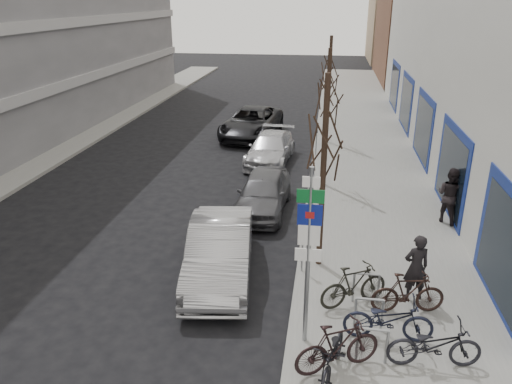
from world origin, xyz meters
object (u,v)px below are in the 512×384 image
(parked_car_mid, at_px, (263,193))
(bike_mid_inner, at_px, (354,285))
(bike_far_curb, at_px, (435,341))
(tree_mid, at_px, (329,86))
(tree_near, at_px, (325,128))
(meter_mid, at_px, (311,178))
(pedestrian_near, at_px, (416,267))
(parked_car_front, at_px, (220,251))
(meter_front, at_px, (303,246))
(bike_mid_curb, at_px, (389,316))
(bike_near_left, at_px, (334,353))
(bike_rack, at_px, (369,310))
(pedestrian_far, at_px, (450,195))
(bike_near_right, at_px, (338,346))
(highway_sign_pole, at_px, (308,248))
(bike_far_inner, at_px, (408,292))
(parked_car_back, at_px, (270,148))
(meter_back, at_px, (316,140))
(tree_far, at_px, (330,65))
(lane_car, at_px, (251,123))

(parked_car_mid, bearing_deg, bike_mid_inner, -60.57)
(bike_far_curb, bearing_deg, tree_mid, 6.58)
(tree_near, distance_m, meter_mid, 5.95)
(parked_car_mid, distance_m, pedestrian_near, 6.91)
(bike_mid_inner, xyz_separation_m, parked_car_front, (-3.57, 1.08, 0.08))
(meter_front, bearing_deg, bike_mid_curb, -52.71)
(bike_near_left, xyz_separation_m, bike_mid_curb, (1.18, 1.32, 0.06))
(bike_rack, xyz_separation_m, tree_mid, (-1.20, 9.40, 3.44))
(meter_mid, relative_size, bike_near_left, 0.73)
(bike_mid_inner, relative_size, pedestrian_far, 0.95)
(meter_front, distance_m, bike_mid_inner, 1.99)
(bike_near_right, bearing_deg, bike_near_left, 127.44)
(highway_sign_pole, bearing_deg, tree_near, 86.74)
(bike_near_left, xyz_separation_m, bike_near_right, (0.08, 0.17, 0.04))
(tree_mid, relative_size, pedestrian_near, 3.15)
(bike_far_curb, distance_m, bike_far_inner, 1.87)
(bike_far_inner, bearing_deg, tree_mid, 4.54)
(bike_near_left, distance_m, parked_car_back, 14.37)
(bike_rack, relative_size, bike_near_right, 1.19)
(bike_near_left, bearing_deg, highway_sign_pole, 134.55)
(bike_near_right, xyz_separation_m, bike_far_curb, (1.95, 0.41, 0.01))
(meter_front, xyz_separation_m, parked_car_back, (-2.09, 10.05, -0.25))
(parked_car_mid, bearing_deg, bike_rack, -61.86)
(tree_mid, xyz_separation_m, parked_car_mid, (-2.11, -2.69, -3.39))
(parked_car_back, relative_size, pedestrian_near, 2.62)
(meter_back, distance_m, bike_mid_inner, 12.52)
(bike_rack, height_order, tree_near, tree_near)
(bike_rack, xyz_separation_m, pedestrian_near, (1.20, 1.48, 0.37))
(meter_front, height_order, pedestrian_near, pedestrian_near)
(bike_far_inner, relative_size, pedestrian_far, 0.92)
(highway_sign_pole, distance_m, bike_near_right, 2.04)
(parked_car_front, xyz_separation_m, parked_car_back, (0.14, 10.42, -0.12))
(highway_sign_pole, bearing_deg, meter_back, 91.02)
(parked_car_back, bearing_deg, tree_mid, -46.13)
(tree_far, distance_m, bike_near_left, 17.84)
(highway_sign_pole, xyz_separation_m, bike_near_right, (0.69, -0.83, -1.73))
(bike_near_right, distance_m, bike_far_inner, 2.81)
(tree_near, bearing_deg, parked_car_front, -162.01)
(parked_car_back, bearing_deg, meter_front, -74.20)
(bike_near_left, relative_size, parked_car_mid, 0.42)
(meter_front, bearing_deg, tree_mid, 86.32)
(parked_car_front, distance_m, pedestrian_near, 5.12)
(meter_mid, distance_m, bike_mid_curb, 8.44)
(bike_mid_curb, distance_m, bike_mid_inner, 1.43)
(bike_near_left, bearing_deg, tree_mid, 105.14)
(bike_far_curb, bearing_deg, tree_far, 1.61)
(lane_car, relative_size, pedestrian_near, 3.24)
(meter_mid, bearing_deg, meter_front, -90.00)
(bike_mid_inner, bearing_deg, bike_near_right, 141.12)
(tree_mid, distance_m, lane_car, 9.18)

